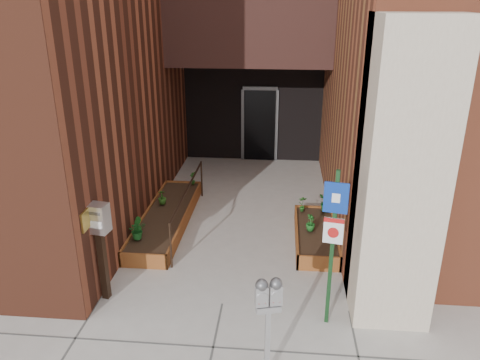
# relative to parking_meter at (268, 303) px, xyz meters

# --- Properties ---
(ground) EXTENTS (80.00, 80.00, 0.00)m
(ground) POSITION_rel_parking_meter_xyz_m (-0.77, 1.47, -1.14)
(ground) COLOR #9E9991
(ground) RESTS_ON ground
(planter_left) EXTENTS (0.90, 3.60, 0.30)m
(planter_left) POSITION_rel_parking_meter_xyz_m (-2.32, 4.17, -1.01)
(planter_left) COLOR brown
(planter_left) RESTS_ON ground
(planter_right) EXTENTS (0.80, 2.20, 0.30)m
(planter_right) POSITION_rel_parking_meter_xyz_m (0.83, 3.67, -1.01)
(planter_right) COLOR brown
(planter_right) RESTS_ON ground
(handrail) EXTENTS (0.04, 3.34, 0.90)m
(handrail) POSITION_rel_parking_meter_xyz_m (-1.82, 4.12, -0.40)
(handrail) COLOR black
(handrail) RESTS_ON ground
(parking_meter) EXTENTS (0.34, 0.19, 1.48)m
(parking_meter) POSITION_rel_parking_meter_xyz_m (0.00, 0.00, 0.00)
(parking_meter) COLOR #A3A3A5
(parking_meter) RESTS_ON ground
(sign_post) EXTENTS (0.33, 0.11, 2.44)m
(sign_post) POSITION_rel_parking_meter_xyz_m (0.85, 1.17, 0.36)
(sign_post) COLOR #133518
(sign_post) RESTS_ON ground
(payment_dropbox) EXTENTS (0.36, 0.29, 1.66)m
(payment_dropbox) POSITION_rel_parking_meter_xyz_m (-2.67, 1.48, 0.06)
(payment_dropbox) COLOR black
(payment_dropbox) RESTS_ON ground
(shrub_left_a) EXTENTS (0.44, 0.44, 0.36)m
(shrub_left_a) POSITION_rel_parking_meter_xyz_m (-2.56, 2.94, -0.66)
(shrub_left_a) COLOR #1C6222
(shrub_left_a) RESTS_ON planter_left
(shrub_left_b) EXTENTS (0.26, 0.26, 0.36)m
(shrub_left_b) POSITION_rel_parking_meter_xyz_m (-2.61, 3.09, -0.66)
(shrub_left_b) COLOR #1B601C
(shrub_left_b) RESTS_ON planter_left
(shrub_left_c) EXTENTS (0.21, 0.21, 0.32)m
(shrub_left_c) POSITION_rel_parking_meter_xyz_m (-2.49, 4.56, -0.68)
(shrub_left_c) COLOR #2B5C1A
(shrub_left_c) RESTS_ON planter_left
(shrub_left_d) EXTENTS (0.24, 0.24, 0.32)m
(shrub_left_d) POSITION_rel_parking_meter_xyz_m (-2.03, 5.77, -0.68)
(shrub_left_d) COLOR #1E5618
(shrub_left_d) RESTS_ON planter_left
(shrub_right_a) EXTENTS (0.25, 0.25, 0.33)m
(shrub_right_a) POSITION_rel_parking_meter_xyz_m (0.71, 3.58, -0.68)
(shrub_right_a) COLOR #1A5B1C
(shrub_right_a) RESTS_ON planter_right
(shrub_right_b) EXTENTS (0.20, 0.20, 0.36)m
(shrub_right_b) POSITION_rel_parking_meter_xyz_m (0.58, 4.45, -0.66)
(shrub_right_b) COLOR #215B1A
(shrub_right_b) RESTS_ON planter_right
(shrub_right_c) EXTENTS (0.40, 0.40, 0.37)m
(shrub_right_c) POSITION_rel_parking_meter_xyz_m (1.08, 4.50, -0.66)
(shrub_right_c) COLOR #164F19
(shrub_right_c) RESTS_ON planter_right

